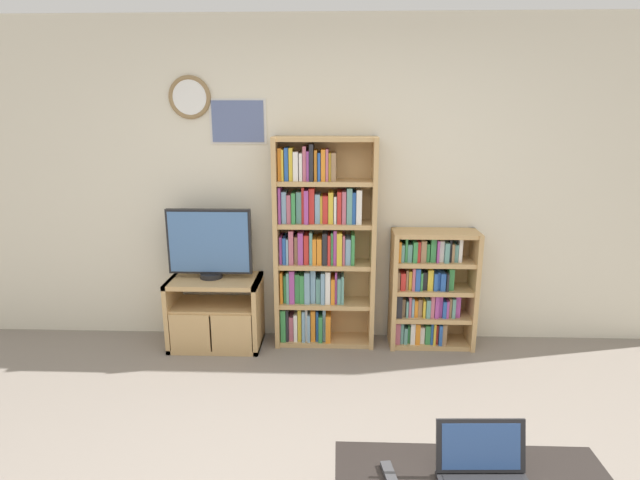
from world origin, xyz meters
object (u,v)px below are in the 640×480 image
(television, at_px, (209,244))
(bookshelf_short, at_px, (428,289))
(tv_stand, at_px, (216,312))
(remote_near_laptop, at_px, (390,476))
(bookshelf_tall, at_px, (319,244))
(laptop, at_px, (485,472))

(television, xyz_separation_m, bookshelf_short, (1.76, 0.06, -0.38))
(tv_stand, distance_m, remote_near_laptop, 2.36)
(television, bearing_deg, bookshelf_short, 1.94)
(bookshelf_tall, relative_size, remote_near_laptop, 10.28)
(television, distance_m, bookshelf_tall, 0.87)
(tv_stand, distance_m, television, 0.57)
(television, height_order, remote_near_laptop, television)
(television, bearing_deg, tv_stand, -54.73)
(bookshelf_short, distance_m, remote_near_laptop, 2.19)
(television, distance_m, laptop, 2.66)
(bookshelf_tall, distance_m, bookshelf_short, 0.97)
(bookshelf_tall, relative_size, bookshelf_short, 1.76)
(tv_stand, relative_size, television, 1.10)
(television, bearing_deg, bookshelf_tall, 4.56)
(remote_near_laptop, bearing_deg, bookshelf_short, -113.11)
(remote_near_laptop, bearing_deg, laptop, 167.07)
(tv_stand, height_order, television, television)
(bookshelf_short, xyz_separation_m, remote_near_laptop, (-0.52, -2.13, -0.04))
(television, relative_size, laptop, 1.80)
(bookshelf_tall, distance_m, laptop, 2.31)
(remote_near_laptop, bearing_deg, television, -68.32)
(laptop, bearing_deg, remote_near_laptop, 174.12)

